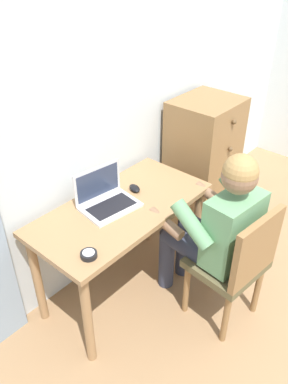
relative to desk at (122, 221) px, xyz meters
name	(u,v)px	position (x,y,z in m)	size (l,w,h in m)	color
wall_back	(134,91)	(0.53, 0.36, 0.63)	(4.80, 0.05, 2.50)	silver
desk	(122,221)	(0.00, 0.00, 0.00)	(1.19, 0.58, 0.73)	#9E754C
dresser	(202,165)	(1.04, 0.08, -0.06)	(0.52, 0.48, 1.11)	olive
chair	(237,262)	(0.27, -0.69, -0.12)	(0.46, 0.44, 0.88)	brown
person_seated	(215,225)	(0.29, -0.51, 0.06)	(0.57, 0.61, 1.20)	#33384C
laptop	(106,198)	(-0.05, 0.08, 0.17)	(0.37, 0.29, 0.24)	silver
computer_mouse	(135,188)	(0.19, 0.06, 0.13)	(0.06, 0.10, 0.03)	black
desk_clock	(89,255)	(-0.44, -0.19, 0.13)	(0.09, 0.09, 0.03)	black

